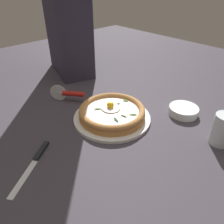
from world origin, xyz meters
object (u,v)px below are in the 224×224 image
at_px(pizza, 112,112).
at_px(drinking_glass, 221,132).
at_px(side_bowl, 183,111).
at_px(table_knife, 36,158).
at_px(pizza_cutter, 69,93).

distance_m(pizza, drinking_glass, 0.38).
bearing_deg(drinking_glass, side_bowl, 158.70).
bearing_deg(table_knife, drinking_glass, 54.19).
height_order(pizza_cutter, table_knife, pizza_cutter).
distance_m(pizza_cutter, table_knife, 0.36).
bearing_deg(pizza_cutter, table_knife, -50.60).
bearing_deg(drinking_glass, table_knife, -125.81).
bearing_deg(side_bowl, table_knife, -107.45).
xyz_separation_m(side_bowl, pizza_cutter, (-0.40, -0.27, 0.02)).
relative_size(pizza, drinking_glass, 2.32).
relative_size(pizza_cutter, table_knife, 0.67).
height_order(pizza_cutter, drinking_glass, drinking_glass).
xyz_separation_m(pizza_cutter, drinking_glass, (0.58, 0.20, 0.01)).
relative_size(pizza, pizza_cutter, 2.01).
relative_size(side_bowl, table_knife, 0.61).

